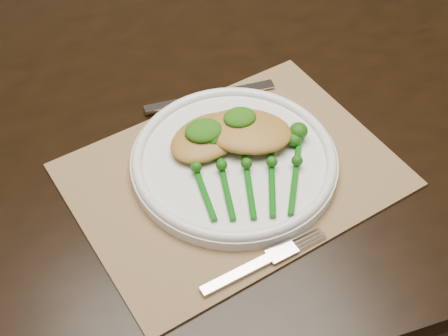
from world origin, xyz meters
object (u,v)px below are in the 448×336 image
object	(u,v)px
placemat	(233,175)
chicken_fillet_left	(207,137)
dining_table	(228,234)
dinner_plate	(234,160)
broccolini_bundle	(248,179)

from	to	relation	value
placemat	chicken_fillet_left	bearing A→B (deg)	97.14
dining_table	dinner_plate	size ratio (longest dim) A/B	5.57
chicken_fillet_left	dinner_plate	bearing A→B (deg)	-79.22
chicken_fillet_left	placemat	bearing A→B (deg)	-92.34
dinner_plate	broccolini_bundle	xyz separation A→B (m)	(0.01, -0.05, 0.01)
dining_table	broccolini_bundle	bearing A→B (deg)	-101.25
dining_table	chicken_fillet_left	bearing A→B (deg)	-123.33
placemat	dinner_plate	distance (m)	0.02
dinner_plate	broccolini_bundle	size ratio (longest dim) A/B	1.49
dining_table	broccolini_bundle	size ratio (longest dim) A/B	8.27
placemat	broccolini_bundle	world-z (taller)	broccolini_bundle
dinner_plate	chicken_fillet_left	world-z (taller)	chicken_fillet_left
dining_table	chicken_fillet_left	world-z (taller)	chicken_fillet_left
placemat	broccolini_bundle	xyz separation A→B (m)	(0.01, -0.03, 0.02)
placemat	dining_table	bearing A→B (deg)	59.20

